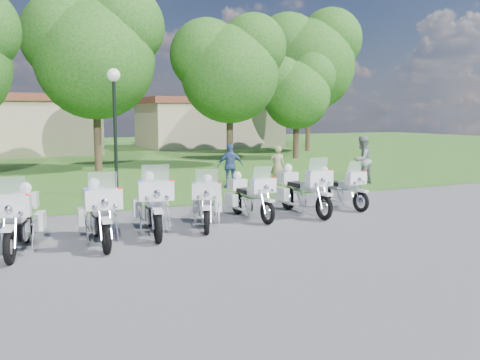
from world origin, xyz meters
name	(u,v)px	position (x,y,z in m)	size (l,w,h in m)	color
ground	(250,222)	(0.00, 0.00, 0.00)	(100.00, 100.00, 0.00)	#515256
grass_lawn	(82,153)	(0.00, 27.00, 0.00)	(100.00, 48.00, 0.01)	#306620
motorcycle_0	(20,218)	(-5.58, -0.66, 0.68)	(1.16, 2.38, 1.63)	black
motorcycle_1	(99,212)	(-3.98, -0.66, 0.69)	(0.87, 2.44, 1.64)	black
motorcycle_2	(153,203)	(-2.66, -0.21, 0.71)	(1.11, 2.52, 1.71)	black
motorcycle_3	(207,201)	(-1.21, -0.05, 0.63)	(1.28, 2.12, 1.51)	black
motorcycle_4	(249,196)	(0.21, 0.43, 0.62)	(0.80, 2.19, 1.47)	black
motorcycle_5	(302,190)	(1.84, 0.38, 0.69)	(0.85, 2.46, 1.65)	black
motorcycle_6	(339,187)	(3.38, 0.78, 0.61)	(0.89, 2.16, 1.45)	black
lamp_post	(114,101)	(-2.15, 5.97, 3.24)	(0.44, 0.44, 4.31)	black
tree_1	(93,48)	(-1.24, 14.49, 5.94)	(6.73, 5.74, 8.98)	#38281C
tree_2	(229,65)	(5.73, 14.12, 5.38)	(6.10, 5.20, 8.13)	#38281C
tree_3	(296,89)	(11.39, 16.55, 4.34)	(4.92, 4.20, 6.56)	#38281C
tree_4	(308,56)	(15.59, 21.83, 6.98)	(7.91, 6.75, 10.54)	#38281C
building_east	(209,122)	(11.00, 30.00, 2.07)	(11.44, 7.28, 4.10)	tan
bystander_a	(277,166)	(4.05, 5.74, 0.78)	(0.57, 0.37, 1.56)	#9A9268
bystander_b	(362,160)	(7.39, 4.82, 0.96)	(0.93, 0.73, 1.92)	gray
bystander_c	(230,166)	(2.13, 5.94, 0.85)	(1.00, 0.42, 1.70)	#374F85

